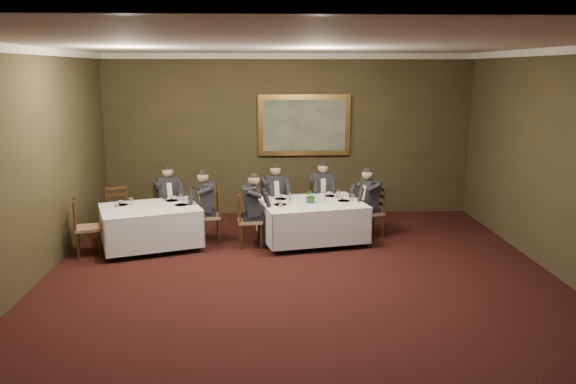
{
  "coord_description": "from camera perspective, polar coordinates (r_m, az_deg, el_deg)",
  "views": [
    {
      "loc": [
        -0.54,
        -7.24,
        3.17
      ],
      "look_at": [
        -0.15,
        1.96,
        1.15
      ],
      "focal_mm": 35.0,
      "sensor_mm": 36.0,
      "label": 1
    }
  ],
  "objects": [
    {
      "name": "table_second",
      "position": [
        10.4,
        -13.79,
        -3.16
      ],
      "size": [
        2.04,
        1.79,
        0.67
      ],
      "rotation": [
        0.0,
        0.0,
        0.34
      ],
      "color": "black",
      "rests_on": "ground"
    },
    {
      "name": "diner_sec_endright",
      "position": [
        10.57,
        -8.09,
        -2.32
      ],
      "size": [
        0.53,
        0.47,
        1.35
      ],
      "rotation": [
        0.0,
        0.0,
        1.72
      ],
      "color": "black",
      "rests_on": "chair_sec_endright"
    },
    {
      "name": "chair_main_backleft",
      "position": [
        11.29,
        -1.45,
        -2.44
      ],
      "size": [
        0.57,
        0.55,
        1.0
      ],
      "rotation": [
        0.0,
        0.0,
        3.52
      ],
      "color": "#906C49",
      "rests_on": "ground"
    },
    {
      "name": "chair_sec_backleft",
      "position": [
        11.23,
        -16.7,
        -3.05
      ],
      "size": [
        0.58,
        0.57,
        1.0
      ],
      "rotation": [
        0.0,
        0.0,
        3.61
      ],
      "color": "#906C49",
      "rests_on": "ground"
    },
    {
      "name": "back_wall",
      "position": [
        12.33,
        0.09,
        5.77
      ],
      "size": [
        8.0,
        0.1,
        3.5
      ],
      "primitive_type": "cube",
      "color": "#36301B",
      "rests_on": "ground"
    },
    {
      "name": "crown_molding",
      "position": [
        7.26,
        1.9,
        14.49
      ],
      "size": [
        8.0,
        10.0,
        0.12
      ],
      "color": "white",
      "rests_on": "back_wall"
    },
    {
      "name": "place_setting_table_second",
      "position": [
        10.62,
        -16.29,
        -1.05
      ],
      "size": [
        0.33,
        0.31,
        0.14
      ],
      "color": "white",
      "rests_on": "table_second"
    },
    {
      "name": "chair_main_endleft",
      "position": [
        10.25,
        -3.94,
        -4.01
      ],
      "size": [
        0.47,
        0.49,
        1.0
      ],
      "rotation": [
        0.0,
        0.0,
        -1.45
      ],
      "color": "#906C49",
      "rests_on": "ground"
    },
    {
      "name": "chair_main_backright",
      "position": [
        11.55,
        3.42,
        -2.12
      ],
      "size": [
        0.48,
        0.46,
        1.0
      ],
      "rotation": [
        0.0,
        0.0,
        3.24
      ],
      "color": "#906C49",
      "rests_on": "ground"
    },
    {
      "name": "painting",
      "position": [
        12.27,
        1.65,
        6.8
      ],
      "size": [
        2.0,
        0.09,
        1.32
      ],
      "color": "gold",
      "rests_on": "back_wall"
    },
    {
      "name": "diner_main_backleft",
      "position": [
        11.22,
        -1.44,
        -1.33
      ],
      "size": [
        0.55,
        0.59,
        1.35
      ],
      "rotation": [
        0.0,
        0.0,
        3.52
      ],
      "color": "black",
      "rests_on": "chair_main_backleft"
    },
    {
      "name": "centerpiece",
      "position": [
        10.3,
        2.36,
        -0.3
      ],
      "size": [
        0.3,
        0.27,
        0.29
      ],
      "primitive_type": "imported",
      "rotation": [
        0.0,
        0.0,
        0.15
      ],
      "color": "#2D5926",
      "rests_on": "table_main"
    },
    {
      "name": "chair_sec_backright",
      "position": [
        11.34,
        -12.11,
        -2.65
      ],
      "size": [
        0.59,
        0.59,
        1.0
      ],
      "rotation": [
        0.0,
        0.0,
        3.69
      ],
      "color": "#906C49",
      "rests_on": "ground"
    },
    {
      "name": "chair_sec_endleft",
      "position": [
        10.36,
        -19.65,
        -4.54
      ],
      "size": [
        0.53,
        0.54,
        1.0
      ],
      "rotation": [
        0.0,
        0.0,
        -1.28
      ],
      "color": "#906C49",
      "rests_on": "ground"
    },
    {
      "name": "chair_main_endright",
      "position": [
        10.91,
        8.36,
        -3.1
      ],
      "size": [
        0.53,
        0.55,
        1.0
      ],
      "rotation": [
        0.0,
        0.0,
        1.88
      ],
      "color": "#906C49",
      "rests_on": "ground"
    },
    {
      "name": "diner_sec_backright",
      "position": [
        11.27,
        -12.14,
        -1.55
      ],
      "size": [
        0.59,
        0.62,
        1.35
      ],
      "rotation": [
        0.0,
        0.0,
        3.69
      ],
      "color": "black",
      "rests_on": "chair_sec_backright"
    },
    {
      "name": "candlestick",
      "position": [
        10.52,
        3.78,
        -0.01
      ],
      "size": [
        0.06,
        0.06,
        0.42
      ],
      "color": "#A97633",
      "rests_on": "table_main"
    },
    {
      "name": "diner_main_endleft",
      "position": [
        10.19,
        -3.9,
        -2.77
      ],
      "size": [
        0.53,
        0.46,
        1.35
      ],
      "rotation": [
        0.0,
        0.0,
        -1.45
      ],
      "color": "black",
      "rests_on": "chair_main_endleft"
    },
    {
      "name": "chair_sec_endright",
      "position": [
        10.63,
        -7.99,
        -3.51
      ],
      "size": [
        0.48,
        0.5,
        1.0
      ],
      "rotation": [
        0.0,
        0.0,
        1.72
      ],
      "color": "#906C49",
      "rests_on": "ground"
    },
    {
      "name": "diner_main_backright",
      "position": [
        11.48,
        3.44,
        -1.03
      ],
      "size": [
        0.45,
        0.52,
        1.35
      ],
      "rotation": [
        0.0,
        0.0,
        3.24
      ],
      "color": "black",
      "rests_on": "chair_main_backright"
    },
    {
      "name": "table_main",
      "position": [
        10.48,
        2.41,
        -2.69
      ],
      "size": [
        2.12,
        1.77,
        0.67
      ],
      "rotation": [
        0.0,
        0.0,
        0.21
      ],
      "color": "black",
      "rests_on": "ground"
    },
    {
      "name": "place_setting_table_main",
      "position": [
        10.66,
        -0.49,
        -0.5
      ],
      "size": [
        0.33,
        0.31,
        0.14
      ],
      "color": "white",
      "rests_on": "table_main"
    },
    {
      "name": "ceiling",
      "position": [
        7.27,
        1.9,
        14.96
      ],
      "size": [
        8.0,
        10.0,
        0.1
      ],
      "primitive_type": "cube",
      "color": "silver",
      "rests_on": "back_wall"
    },
    {
      "name": "diner_main_endright",
      "position": [
        10.85,
        8.34,
        -1.94
      ],
      "size": [
        0.58,
        0.53,
        1.35
      ],
      "rotation": [
        0.0,
        0.0,
        1.88
      ],
      "color": "black",
      "rests_on": "chair_main_endright"
    },
    {
      "name": "ground",
      "position": [
        7.92,
        1.72,
        -11.22
      ],
      "size": [
        10.0,
        10.0,
        0.0
      ],
      "primitive_type": "plane",
      "color": "black",
      "rests_on": "ground"
    }
  ]
}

